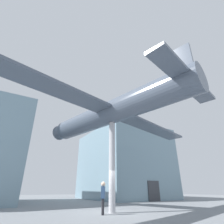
{
  "coord_description": "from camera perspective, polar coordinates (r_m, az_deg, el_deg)",
  "views": [
    {
      "loc": [
        -6.42,
        -10.67,
        1.39
      ],
      "look_at": [
        0.0,
        0.0,
        6.87
      ],
      "focal_mm": 28.0,
      "sensor_mm": 36.0,
      "label": 1
    }
  ],
  "objects": [
    {
      "name": "ground_plane",
      "position": [
        12.53,
        -0.0,
        -30.14
      ],
      "size": [
        80.0,
        80.0,
        0.0
      ],
      "primitive_type": "plane",
      "color": "gray"
    },
    {
      "name": "suspended_airplane",
      "position": [
        13.74,
        -0.61,
        -0.18
      ],
      "size": [
        21.2,
        15.16,
        3.43
      ],
      "rotation": [
        0.0,
        0.0,
        0.25
      ],
      "color": "#4C5666",
      "rests_on": "support_pylon_central"
    },
    {
      "name": "support_pylon_central",
      "position": [
        12.55,
        -0.0,
        -16.46
      ],
      "size": [
        0.43,
        0.43,
        5.97
      ],
      "color": "#B7B7BC",
      "rests_on": "ground_plane"
    },
    {
      "name": "visitor_person",
      "position": [
        11.62,
        -2.94,
        -25.46
      ],
      "size": [
        0.41,
        0.45,
        1.79
      ],
      "rotation": [
        0.0,
        0.0,
        0.97
      ],
      "color": "#232328",
      "rests_on": "ground_plane"
    },
    {
      "name": "glass_pavilion_right",
      "position": [
        29.26,
        3.73,
        -16.79
      ],
      "size": [
        10.72,
        12.89,
        10.42
      ],
      "color": "#7593A3",
      "rests_on": "ground_plane"
    }
  ]
}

